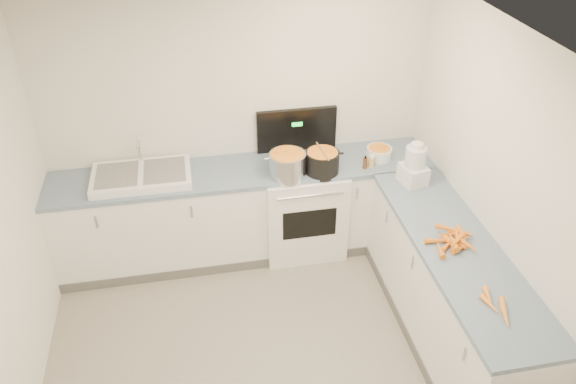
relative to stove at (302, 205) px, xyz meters
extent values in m
cube|color=white|center=(-0.55, 0.01, -0.02)|extent=(3.50, 0.60, 0.90)
cube|color=gray|center=(-0.55, 0.01, 0.45)|extent=(3.50, 0.62, 0.04)
cube|color=white|center=(0.90, -1.39, -0.02)|extent=(0.60, 2.20, 0.90)
cube|color=gray|center=(0.90, -1.39, 0.45)|extent=(0.62, 2.20, 0.04)
cube|color=white|center=(0.00, -0.01, -0.02)|extent=(0.76, 0.65, 0.90)
cube|color=black|center=(0.00, 0.29, 0.68)|extent=(0.76, 0.05, 0.42)
cube|color=white|center=(-1.45, 0.01, 0.50)|extent=(0.86, 0.52, 0.07)
cube|color=slate|center=(-1.65, 0.01, 0.54)|extent=(0.36, 0.42, 0.01)
cube|color=slate|center=(-1.25, 0.01, 0.54)|extent=(0.36, 0.42, 0.01)
cylinder|color=silver|center=(-1.45, 0.23, 0.66)|extent=(0.03, 0.03, 0.24)
cylinder|color=silver|center=(-0.17, -0.16, 0.57)|extent=(0.34, 0.34, 0.24)
cylinder|color=black|center=(0.14, -0.15, 0.55)|extent=(0.39, 0.39, 0.22)
cylinder|color=#AD7A47|center=(0.14, -0.15, 0.67)|extent=(0.04, 0.33, 0.01)
cylinder|color=white|center=(0.72, -0.02, 0.52)|extent=(0.25, 0.25, 0.11)
cylinder|color=#593319|center=(0.54, -0.17, 0.52)|extent=(0.04, 0.04, 0.10)
cylinder|color=#E5B266|center=(0.61, -0.16, 0.51)|extent=(0.06, 0.06, 0.10)
cube|color=white|center=(0.88, -0.48, 0.55)|extent=(0.24, 0.27, 0.17)
cylinder|color=silver|center=(0.88, -0.48, 0.72)|extent=(0.18, 0.18, 0.18)
cylinder|color=white|center=(0.88, -0.48, 0.83)|extent=(0.11, 0.11, 0.04)
cone|color=orange|center=(0.73, -1.42, 0.49)|extent=(0.08, 0.18, 0.05)
cone|color=orange|center=(0.76, -1.31, 0.49)|extent=(0.21, 0.08, 0.05)
cone|color=orange|center=(0.84, -1.32, 0.49)|extent=(0.13, 0.18, 0.05)
cone|color=orange|center=(0.88, -1.33, 0.49)|extent=(0.18, 0.10, 0.05)
cone|color=orange|center=(0.90, -1.42, 0.49)|extent=(0.20, 0.12, 0.04)
cone|color=orange|center=(0.85, -1.38, 0.49)|extent=(0.10, 0.19, 0.05)
cone|color=orange|center=(0.87, -1.29, 0.49)|extent=(0.07, 0.22, 0.04)
cone|color=orange|center=(0.85, -1.33, 0.49)|extent=(0.14, 0.17, 0.05)
cone|color=orange|center=(0.86, -1.36, 0.49)|extent=(0.09, 0.17, 0.04)
cone|color=orange|center=(0.83, -1.36, 0.48)|extent=(0.18, 0.16, 0.04)
cone|color=orange|center=(0.86, -1.36, 0.49)|extent=(0.19, 0.17, 0.05)
cone|color=orange|center=(0.90, -1.34, 0.51)|extent=(0.10, 0.18, 0.04)
cone|color=orange|center=(0.91, -1.28, 0.51)|extent=(0.21, 0.08, 0.04)
cone|color=orange|center=(0.96, -1.29, 0.51)|extent=(0.18, 0.14, 0.05)
cone|color=orange|center=(0.95, -1.31, 0.53)|extent=(0.05, 0.17, 0.04)
cone|color=orange|center=(0.87, -1.39, 0.53)|extent=(0.17, 0.16, 0.05)
cone|color=orange|center=(0.85, -1.37, 0.51)|extent=(0.08, 0.21, 0.05)
cone|color=orange|center=(0.94, -1.44, 0.52)|extent=(0.11, 0.17, 0.05)
cone|color=orange|center=(0.91, -1.36, 0.51)|extent=(0.18, 0.10, 0.05)
cone|color=orange|center=(0.88, -1.24, 0.53)|extent=(0.20, 0.16, 0.04)
cone|color=orange|center=(0.87, -2.11, 0.49)|extent=(0.09, 0.18, 0.04)
cone|color=orange|center=(0.89, -2.05, 0.49)|extent=(0.11, 0.20, 0.04)
cone|color=orange|center=(0.82, -1.99, 0.49)|extent=(0.07, 0.17, 0.04)
cone|color=orange|center=(0.85, -1.93, 0.49)|extent=(0.08, 0.19, 0.04)
cube|color=tan|center=(-1.65, -0.11, 0.54)|extent=(0.04, 0.04, 0.00)
cube|color=tan|center=(-1.60, -0.05, 0.54)|extent=(0.04, 0.05, 0.00)
cube|color=tan|center=(-1.70, 0.08, 0.54)|extent=(0.01, 0.04, 0.00)
cube|color=tan|center=(-1.61, -0.11, 0.54)|extent=(0.02, 0.04, 0.00)
cube|color=tan|center=(-1.56, 0.10, 0.54)|extent=(0.03, 0.02, 0.00)
cube|color=tan|center=(-1.55, -0.02, 0.55)|extent=(0.04, 0.02, 0.00)
cube|color=tan|center=(-1.71, 0.14, 0.54)|extent=(0.04, 0.01, 0.00)
cube|color=tan|center=(-1.64, -0.04, 0.54)|extent=(0.03, 0.03, 0.00)
cube|color=tan|center=(-1.76, 0.10, 0.54)|extent=(0.01, 0.04, 0.00)
cube|color=tan|center=(-1.60, -0.09, 0.54)|extent=(0.03, 0.03, 0.00)
camera|label=1|loc=(-0.97, -4.33, 3.14)|focal=35.00mm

